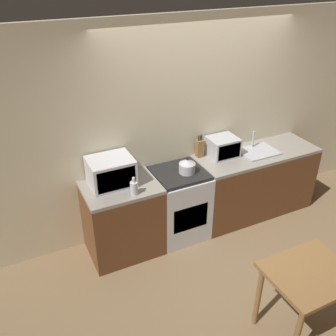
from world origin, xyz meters
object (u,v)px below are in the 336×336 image
at_px(bottle, 134,188).
at_px(dining_table, 308,283).
at_px(stove_range, 179,204).
at_px(microwave, 111,172).
at_px(kettle, 187,166).
at_px(toaster_oven, 223,147).

height_order(bottle, dining_table, bottle).
height_order(stove_range, microwave, microwave).
relative_size(kettle, dining_table, 0.26).
xyz_separation_m(stove_range, toaster_oven, (0.68, 0.13, 0.57)).
bearing_deg(bottle, stove_range, 17.71).
xyz_separation_m(stove_range, microwave, (-0.80, 0.09, 0.61)).
height_order(stove_range, toaster_oven, toaster_oven).
xyz_separation_m(stove_range, kettle, (0.07, -0.05, 0.54)).
bearing_deg(bottle, toaster_oven, 14.32).
xyz_separation_m(kettle, toaster_oven, (0.60, 0.18, 0.04)).
relative_size(microwave, dining_table, 0.64).
bearing_deg(kettle, stove_range, 146.79).
bearing_deg(stove_range, bottle, -162.29).
bearing_deg(microwave, stove_range, -6.53).
height_order(stove_range, bottle, bottle).
bearing_deg(toaster_oven, stove_range, -169.01).
xyz_separation_m(microwave, bottle, (0.15, -0.30, -0.08)).
relative_size(microwave, bottle, 2.39).
xyz_separation_m(toaster_oven, dining_table, (-0.33, -1.92, -0.39)).
xyz_separation_m(kettle, dining_table, (0.27, -1.74, -0.35)).
relative_size(kettle, toaster_oven, 0.56).
relative_size(stove_range, microwave, 1.87).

